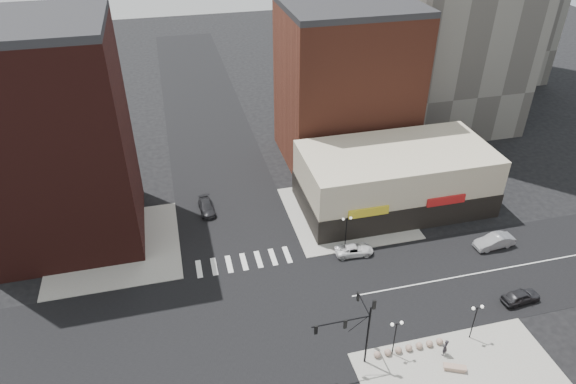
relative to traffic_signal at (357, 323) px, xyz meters
name	(u,v)px	position (x,y,z in m)	size (l,w,h in m)	color
ground	(259,314)	(-7.24, 7.83, -4.96)	(240.00, 240.00, 0.00)	black
road_ew	(259,313)	(-7.24, 7.83, -4.95)	(200.00, 14.00, 0.02)	black
road_ns	(259,313)	(-7.24, 7.83, -4.95)	(14.00, 200.00, 0.02)	black
sidewalk_nw	(115,247)	(-21.74, 22.33, -4.90)	(15.00, 15.00, 0.12)	gray
sidewalk_ne	(346,212)	(7.26, 22.33, -4.90)	(15.00, 15.00, 0.12)	gray
building_nw	(52,142)	(-26.24, 26.33, 7.54)	(16.00, 15.00, 25.00)	#351411
building_ne_midrise	(346,87)	(11.76, 37.33, 6.04)	(18.00, 15.00, 22.00)	brown
building_ne_row	(394,183)	(13.76, 22.83, -1.66)	(24.20, 12.20, 8.00)	#BBB395
traffic_signal	(357,323)	(0.00, 0.00, 0.00)	(5.59, 3.09, 7.77)	black
street_lamp_se_a	(396,330)	(3.76, -0.17, -1.67)	(1.22, 0.32, 4.16)	black
street_lamp_se_b	(476,314)	(11.76, -0.17, -1.67)	(1.22, 0.32, 4.16)	black
street_lamp_ne	(347,224)	(4.76, 15.83, -1.67)	(1.22, 0.32, 4.16)	black
bollard_row	(409,348)	(5.41, -0.17, -4.52)	(6.94, 0.64, 0.64)	#8C6E60
white_suv	(354,250)	(5.33, 14.33, -4.34)	(2.05, 4.46, 1.24)	silver
dark_sedan_east	(521,296)	(19.41, 2.95, -4.26)	(1.66, 4.12, 1.40)	black
silver_sedan	(494,241)	(21.82, 11.57, -4.17)	(1.68, 4.82, 1.59)	gray
dark_sedan_north	(207,207)	(-10.30, 27.03, -4.31)	(1.82, 4.48, 1.30)	black
pedestrian	(445,348)	(8.35, -1.40, -3.91)	(0.68, 0.45, 1.86)	black
stone_bench	(455,368)	(8.46, -3.18, -4.59)	(2.10, 1.39, 0.47)	tan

